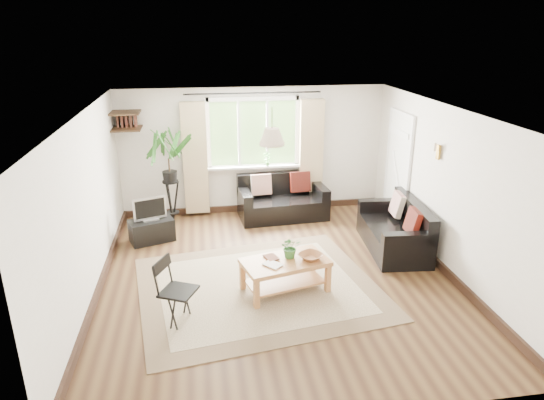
{
  "coord_description": "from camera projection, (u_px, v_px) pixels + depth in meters",
  "views": [
    {
      "loc": [
        -1.01,
        -6.18,
        3.46
      ],
      "look_at": [
        0.0,
        0.4,
        1.05
      ],
      "focal_mm": 32.0,
      "sensor_mm": 36.0,
      "label": 1
    }
  ],
  "objects": [
    {
      "name": "folding_chair",
      "position": [
        179.0,
        292.0,
        5.85
      ],
      "size": [
        0.58,
        0.58,
        0.83
      ],
      "primitive_type": null,
      "rotation": [
        0.0,
        0.0,
        1.12
      ],
      "color": "black",
      "rests_on": "floor"
    },
    {
      "name": "window",
      "position": [
        253.0,
        133.0,
        9.05
      ],
      "size": [
        2.5,
        0.16,
        2.16
      ],
      "primitive_type": null,
      "color": "white",
      "rests_on": "wall_back"
    },
    {
      "name": "floor",
      "position": [
        276.0,
        277.0,
        7.06
      ],
      "size": [
        5.5,
        5.5,
        0.0
      ],
      "primitive_type": "plane",
      "color": "#321D10",
      "rests_on": "ground"
    },
    {
      "name": "table_plant",
      "position": [
        291.0,
        247.0,
        6.57
      ],
      "size": [
        0.28,
        0.24,
        0.3
      ],
      "primitive_type": "imported",
      "rotation": [
        0.0,
        0.0,
        0.0
      ],
      "color": "#2D6026",
      "rests_on": "coffee_table"
    },
    {
      "name": "tv",
      "position": [
        150.0,
        208.0,
        8.04
      ],
      "size": [
        0.58,
        0.35,
        0.42
      ],
      "primitive_type": null,
      "rotation": [
        0.0,
        0.0,
        0.34
      ],
      "color": "#A5A5AA",
      "rests_on": "tv_stand"
    },
    {
      "name": "book_b",
      "position": [
        266.0,
        259.0,
        6.56
      ],
      "size": [
        0.22,
        0.26,
        0.02
      ],
      "primitive_type": "imported",
      "rotation": [
        0.0,
        0.0,
        0.33
      ],
      "color": "brown",
      "rests_on": "coffee_table"
    },
    {
      "name": "sofa_back",
      "position": [
        283.0,
        198.0,
        9.13
      ],
      "size": [
        1.68,
        0.93,
        0.77
      ],
      "primitive_type": null,
      "rotation": [
        0.0,
        0.0,
        0.07
      ],
      "color": "black",
      "rests_on": "floor"
    },
    {
      "name": "wall_sconce",
      "position": [
        437.0,
        150.0,
        7.1
      ],
      "size": [
        0.12,
        0.12,
        0.28
      ],
      "primitive_type": null,
      "color": "beige",
      "rests_on": "wall_right"
    },
    {
      "name": "rug",
      "position": [
        259.0,
        287.0,
        6.77
      ],
      "size": [
        3.6,
        3.21,
        0.02
      ],
      "primitive_type": "cube",
      "rotation": [
        0.0,
        0.0,
        0.15
      ],
      "color": "beige",
      "rests_on": "floor"
    },
    {
      "name": "coffee_table",
      "position": [
        285.0,
        276.0,
        6.62
      ],
      "size": [
        1.27,
        0.89,
        0.47
      ],
      "primitive_type": null,
      "rotation": [
        0.0,
        0.0,
        0.25
      ],
      "color": "#985E32",
      "rests_on": "floor"
    },
    {
      "name": "door",
      "position": [
        397.0,
        171.0,
        8.65
      ],
      "size": [
        0.06,
        0.96,
        2.06
      ],
      "primitive_type": "cube",
      "color": "silver",
      "rests_on": "wall_right"
    },
    {
      "name": "tv_stand",
      "position": [
        152.0,
        230.0,
        8.18
      ],
      "size": [
        0.8,
        0.62,
        0.38
      ],
      "primitive_type": "cube",
      "rotation": [
        0.0,
        0.0,
        0.34
      ],
      "color": "black",
      "rests_on": "floor"
    },
    {
      "name": "palm_stand",
      "position": [
        170.0,
        178.0,
        8.73
      ],
      "size": [
        0.7,
        0.7,
        1.73
      ],
      "primitive_type": null,
      "rotation": [
        0.0,
        0.0,
        -0.03
      ],
      "color": "black",
      "rests_on": "floor"
    },
    {
      "name": "ceiling",
      "position": [
        277.0,
        112.0,
        6.25
      ],
      "size": [
        5.5,
        5.5,
        0.0
      ],
      "primitive_type": "plane",
      "rotation": [
        3.14,
        0.0,
        0.0
      ],
      "color": "white",
      "rests_on": "floor"
    },
    {
      "name": "wall_back",
      "position": [
        253.0,
        151.0,
        9.21
      ],
      "size": [
        5.0,
        0.02,
        2.4
      ],
      "primitive_type": "cube",
      "color": "beige",
      "rests_on": "floor"
    },
    {
      "name": "bowl",
      "position": [
        311.0,
        256.0,
        6.56
      ],
      "size": [
        0.43,
        0.43,
        0.08
      ],
      "primitive_type": "imported",
      "rotation": [
        0.0,
        0.0,
        0.59
      ],
      "color": "brown",
      "rests_on": "coffee_table"
    },
    {
      "name": "corner_shelf",
      "position": [
        126.0,
        121.0,
        8.42
      ],
      "size": [
        0.5,
        0.5,
        0.34
      ],
      "primitive_type": null,
      "color": "black",
      "rests_on": "wall_back"
    },
    {
      "name": "wall_front",
      "position": [
        328.0,
        309.0,
        4.1
      ],
      "size": [
        5.0,
        0.02,
        2.4
      ],
      "primitive_type": "cube",
      "color": "beige",
      "rests_on": "floor"
    },
    {
      "name": "sill_plant",
      "position": [
        267.0,
        159.0,
        9.18
      ],
      "size": [
        0.14,
        0.1,
        0.27
      ],
      "primitive_type": "imported",
      "color": "#2D6023",
      "rests_on": "window"
    },
    {
      "name": "pendant_lamp",
      "position": [
        272.0,
        133.0,
        6.74
      ],
      "size": [
        0.36,
        0.36,
        0.54
      ],
      "primitive_type": null,
      "color": "beige",
      "rests_on": "ceiling"
    },
    {
      "name": "book_a",
      "position": [
        268.0,
        267.0,
        6.34
      ],
      "size": [
        0.29,
        0.29,
        0.02
      ],
      "primitive_type": "imported",
      "rotation": [
        0.0,
        0.0,
        0.71
      ],
      "color": "white",
      "rests_on": "coffee_table"
    },
    {
      "name": "wall_left",
      "position": [
        87.0,
        209.0,
        6.3
      ],
      "size": [
        0.02,
        5.5,
        2.4
      ],
      "primitive_type": "cube",
      "color": "beige",
      "rests_on": "floor"
    },
    {
      "name": "sofa_right",
      "position": [
        394.0,
        227.0,
        7.83
      ],
      "size": [
        1.68,
        0.94,
        0.76
      ],
      "primitive_type": null,
      "rotation": [
        0.0,
        0.0,
        -1.65
      ],
      "color": "black",
      "rests_on": "floor"
    },
    {
      "name": "wall_right",
      "position": [
        447.0,
        191.0,
        7.01
      ],
      "size": [
        0.02,
        5.5,
        2.4
      ],
      "primitive_type": "cube",
      "color": "beige",
      "rests_on": "floor"
    }
  ]
}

